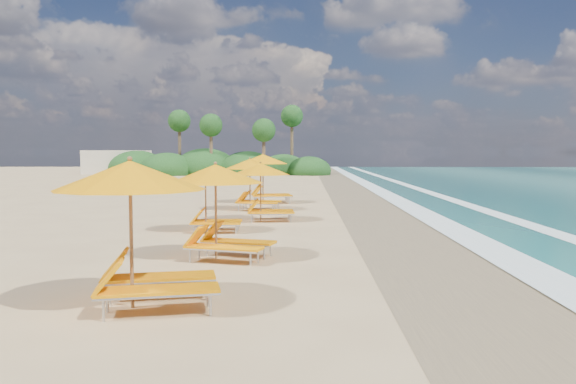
% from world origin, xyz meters
% --- Properties ---
extents(ground, '(160.00, 160.00, 0.00)m').
position_xyz_m(ground, '(0.00, 0.00, 0.00)').
color(ground, tan).
rests_on(ground, ground).
extents(wet_sand, '(4.00, 160.00, 0.01)m').
position_xyz_m(wet_sand, '(4.00, 0.00, 0.01)').
color(wet_sand, '#8B7853').
rests_on(wet_sand, ground).
extents(surf_foam, '(4.00, 160.00, 0.01)m').
position_xyz_m(surf_foam, '(6.70, 0.00, 0.03)').
color(surf_foam, white).
rests_on(surf_foam, ground).
extents(station_0, '(3.08, 2.97, 2.51)m').
position_xyz_m(station_0, '(-2.07, -10.38, 1.41)').
color(station_0, olive).
rests_on(station_0, ground).
extents(station_1, '(2.93, 2.84, 2.35)m').
position_xyz_m(station_1, '(-1.38, -6.08, 1.32)').
color(station_1, olive).
rests_on(station_1, ground).
extents(station_2, '(2.29, 2.13, 2.05)m').
position_xyz_m(station_2, '(-2.46, -1.40, 1.15)').
color(station_2, olive).
rests_on(station_2, ground).
extents(station_3, '(2.52, 2.37, 2.22)m').
position_xyz_m(station_3, '(-0.91, 1.63, 1.25)').
color(station_3, olive).
rests_on(station_3, ground).
extents(station_4, '(2.74, 2.59, 2.35)m').
position_xyz_m(station_4, '(-1.69, 5.57, 1.32)').
color(station_4, olive).
rests_on(station_4, ground).
extents(station_5, '(3.03, 2.89, 2.55)m').
position_xyz_m(station_5, '(-1.36, 9.18, 1.43)').
color(station_5, olive).
rests_on(station_5, ground).
extents(treeline, '(25.80, 8.80, 9.74)m').
position_xyz_m(treeline, '(-9.94, 45.51, 1.00)').
color(treeline, '#163D14').
rests_on(treeline, ground).
extents(beach_building, '(7.00, 5.00, 2.80)m').
position_xyz_m(beach_building, '(-22.00, 48.00, 1.40)').
color(beach_building, beige).
rests_on(beach_building, ground).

